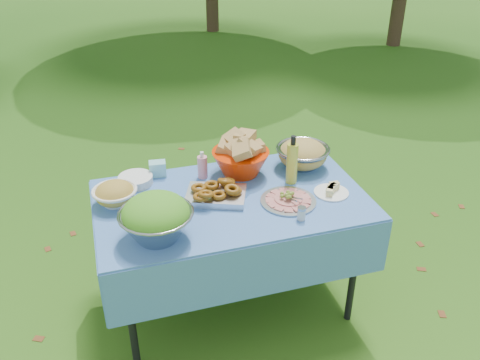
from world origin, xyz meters
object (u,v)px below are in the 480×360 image
at_px(salad_bowl, 156,218).
at_px(pasta_bowl_steel, 303,153).
at_px(plate_stack, 136,180).
at_px(picnic_table, 232,254).
at_px(oil_bottle, 292,160).
at_px(bread_bowl, 241,157).
at_px(charcuterie_platter, 288,196).

relative_size(salad_bowl, pasta_bowl_steel, 1.11).
bearing_deg(salad_bowl, plate_stack, 94.06).
relative_size(picnic_table, oil_bottle, 5.05).
bearing_deg(picnic_table, pasta_bowl_steel, 24.50).
bearing_deg(plate_stack, oil_bottle, -15.79).
bearing_deg(bread_bowl, charcuterie_platter, -67.81).
bearing_deg(charcuterie_platter, pasta_bowl_steel, 57.15).
bearing_deg(bread_bowl, salad_bowl, -138.82).
distance_m(pasta_bowl_steel, charcuterie_platter, 0.43).
relative_size(plate_stack, pasta_bowl_steel, 0.62).
bearing_deg(picnic_table, plate_stack, 146.80).
bearing_deg(bread_bowl, oil_bottle, -36.31).
height_order(salad_bowl, bread_bowl, salad_bowl).
height_order(bread_bowl, charcuterie_platter, bread_bowl).
bearing_deg(pasta_bowl_steel, plate_stack, 175.42).
height_order(pasta_bowl_steel, oil_bottle, oil_bottle).
xyz_separation_m(picnic_table, bread_bowl, (0.13, 0.25, 0.49)).
distance_m(salad_bowl, bread_bowl, 0.75).
relative_size(salad_bowl, charcuterie_platter, 1.17).
xyz_separation_m(salad_bowl, oil_bottle, (0.81, 0.31, 0.03)).
bearing_deg(salad_bowl, charcuterie_platter, 9.50).
xyz_separation_m(bread_bowl, pasta_bowl_steel, (0.38, -0.02, -0.03)).
xyz_separation_m(plate_stack, oil_bottle, (0.85, -0.24, 0.12)).
bearing_deg(pasta_bowl_steel, salad_bowl, -153.36).
xyz_separation_m(picnic_table, salad_bowl, (-0.44, -0.24, 0.50)).
bearing_deg(oil_bottle, pasta_bowl_steel, 50.01).
bearing_deg(oil_bottle, plate_stack, 164.21).
relative_size(plate_stack, oil_bottle, 0.68).
xyz_separation_m(picnic_table, charcuterie_platter, (0.28, -0.12, 0.41)).
relative_size(pasta_bowl_steel, charcuterie_platter, 1.05).
height_order(charcuterie_platter, oil_bottle, oil_bottle).
relative_size(plate_stack, charcuterie_platter, 0.65).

